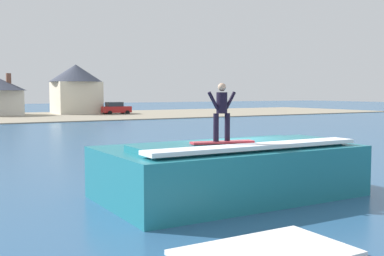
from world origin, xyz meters
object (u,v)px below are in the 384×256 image
surfer (222,109)px  car_far_shore (116,108)px  wave_crest (229,170)px  surfboard (222,142)px  house_gabled_white (76,87)px

surfer → car_far_shore: bearing=71.8°
wave_crest → surfer: size_ratio=4.64×
wave_crest → surfer: 2.21m
wave_crest → surfboard: size_ratio=4.05×
surfboard → car_far_shore: car_far_shore is taller
wave_crest → car_far_shore: bearing=72.3°
wave_crest → house_gabled_white: size_ratio=1.00×
wave_crest → house_gabled_white: house_gabled_white is taller
car_far_shore → wave_crest: bearing=-107.7°
surfboard → house_gabled_white: bearing=77.3°
car_far_shore → house_gabled_white: (-4.62, 4.30, 3.18)m
wave_crest → surfboard: (-0.73, -0.68, 0.98)m
surfer → car_far_shore: (17.95, 54.53, -1.86)m
wave_crest → surfer: (-0.76, -0.68, 1.96)m
surfboard → surfer: surfer is taller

